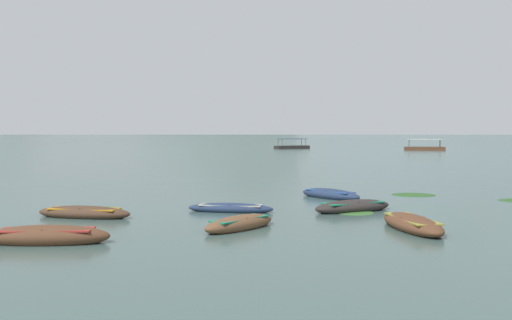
% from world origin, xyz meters
% --- Properties ---
extents(ground_plane, '(6000.00, 6000.00, 0.00)m').
position_xyz_m(ground_plane, '(0.00, 1500.00, 0.00)').
color(ground_plane, '#425B56').
extents(mountain_2, '(1014.69, 1014.69, 265.15)m').
position_xyz_m(mountain_2, '(141.43, 2015.35, 132.58)').
color(mountain_2, '#4C5B56').
rests_on(mountain_2, ground).
extents(mountain_3, '(1405.72, 1405.72, 449.51)m').
position_xyz_m(mountain_3, '(784.07, 1955.99, 224.76)').
color(mountain_3, slate).
rests_on(mountain_3, ground).
extents(rowboat_0, '(4.22, 2.03, 0.53)m').
position_xyz_m(rowboat_0, '(-0.27, 20.50, 0.17)').
color(rowboat_0, navy).
rests_on(rowboat_0, ground).
extents(rowboat_1, '(3.42, 4.14, 0.68)m').
position_xyz_m(rowboat_1, '(5.60, 25.41, 0.21)').
color(rowboat_1, navy).
rests_on(rowboat_1, ground).
extents(rowboat_2, '(4.44, 2.94, 0.68)m').
position_xyz_m(rowboat_2, '(5.54, 20.23, 0.21)').
color(rowboat_2, '#2D2826').
rests_on(rowboat_2, ground).
extents(rowboat_3, '(1.74, 4.43, 0.71)m').
position_xyz_m(rowboat_3, '(6.52, 15.20, 0.22)').
color(rowboat_3, brown).
rests_on(rowboat_3, ground).
extents(rowboat_4, '(3.40, 3.37, 0.67)m').
position_xyz_m(rowboat_4, '(-0.09, 15.90, 0.21)').
color(rowboat_4, brown).
rests_on(rowboat_4, ground).
extents(rowboat_5, '(4.52, 2.43, 0.63)m').
position_xyz_m(rowboat_5, '(-6.76, 19.38, 0.20)').
color(rowboat_5, '#4C3323').
rests_on(rowboat_5, ground).
extents(rowboat_6, '(4.36, 1.52, 0.76)m').
position_xyz_m(rowboat_6, '(-6.74, 13.73, 0.24)').
color(rowboat_6, brown).
rests_on(rowboat_6, ground).
extents(ferry_0, '(8.52, 5.26, 2.54)m').
position_xyz_m(ferry_0, '(17.71, 119.74, 0.45)').
color(ferry_0, '#2D2826').
rests_on(ferry_0, ground).
extents(ferry_1, '(8.85, 5.79, 2.54)m').
position_xyz_m(ferry_1, '(43.93, 106.71, 0.45)').
color(ferry_1, brown).
rests_on(ferry_1, ground).
extents(weed_patch_1, '(2.89, 2.55, 0.14)m').
position_xyz_m(weed_patch_1, '(10.91, 26.52, 0.00)').
color(weed_patch_1, '#2D5628').
rests_on(weed_patch_1, ground).
extents(weed_patch_2, '(3.09, 3.27, 0.14)m').
position_xyz_m(weed_patch_2, '(5.30, 20.12, 0.00)').
color(weed_patch_2, '#38662D').
rests_on(weed_patch_2, ground).
extents(weed_patch_5, '(2.45, 3.30, 0.14)m').
position_xyz_m(weed_patch_5, '(-6.59, 21.22, 0.00)').
color(weed_patch_5, '#477033').
rests_on(weed_patch_5, ground).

